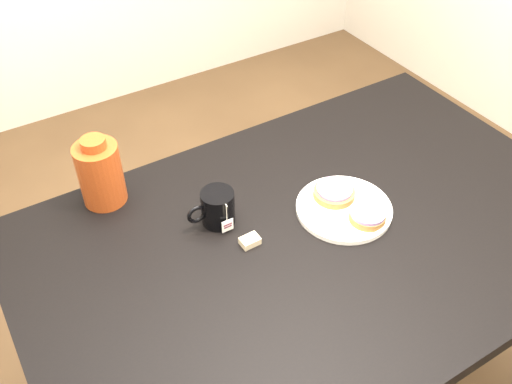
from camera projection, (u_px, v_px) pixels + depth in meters
table at (314, 254)px, 1.42m from camera, size 1.40×0.90×0.75m
plate at (344, 208)px, 1.42m from camera, size 0.24×0.24×0.02m
bagel_back at (334, 192)px, 1.44m from camera, size 0.15×0.15×0.03m
bagel_front at (368, 215)px, 1.37m from camera, size 0.10×0.10×0.03m
mug at (217, 208)px, 1.36m from camera, size 0.12×0.09×0.09m
teabag_pouch at (250, 241)px, 1.33m from camera, size 0.05×0.03×0.02m
bagel_package at (100, 173)px, 1.40m from camera, size 0.12×0.12×0.19m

